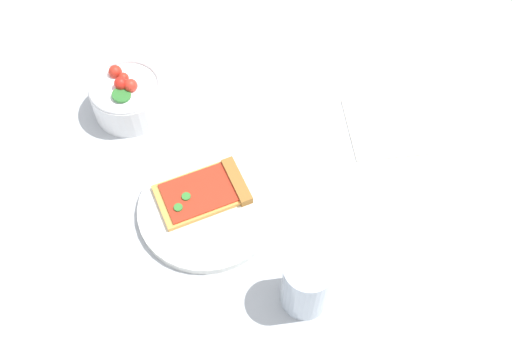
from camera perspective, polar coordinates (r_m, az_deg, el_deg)
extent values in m
plane|color=#B2B7BC|center=(0.98, -2.53, -1.71)|extent=(2.40, 2.40, 0.00)
cylinder|color=silver|center=(0.95, -4.71, -3.68)|extent=(0.22, 0.22, 0.01)
cube|color=gold|center=(0.95, -5.20, -2.35)|extent=(0.09, 0.14, 0.01)
cube|color=#A36B2D|center=(0.96, -1.86, -1.03)|extent=(0.09, 0.02, 0.01)
cube|color=#B22D19|center=(0.95, -5.22, -2.18)|extent=(0.08, 0.12, 0.00)
cylinder|color=#388433|center=(0.93, -7.48, -3.53)|extent=(0.01, 0.01, 0.00)
cylinder|color=#388433|center=(0.94, -6.65, -2.64)|extent=(0.01, 0.01, 0.00)
cylinder|color=white|center=(1.07, -12.12, 6.80)|extent=(0.13, 0.13, 0.06)
torus|color=white|center=(1.05, -12.45, 7.97)|extent=(0.13, 0.13, 0.01)
sphere|color=red|center=(1.04, -12.49, 8.11)|extent=(0.02, 0.02, 0.02)
sphere|color=red|center=(1.06, -12.60, 8.68)|extent=(0.02, 0.02, 0.02)
sphere|color=red|center=(1.04, -11.93, 7.99)|extent=(0.02, 0.02, 0.02)
sphere|color=red|center=(1.04, -12.84, 8.14)|extent=(0.02, 0.02, 0.02)
sphere|color=red|center=(1.07, -13.36, 9.21)|extent=(0.02, 0.02, 0.02)
cylinder|color=#2D722D|center=(1.03, -12.80, 7.07)|extent=(0.04, 0.04, 0.01)
cylinder|color=silver|center=(0.84, 4.86, -10.76)|extent=(0.07, 0.07, 0.11)
cylinder|color=#592D0F|center=(0.85, 4.81, -11.07)|extent=(0.06, 0.06, 0.08)
cube|color=white|center=(0.83, 5.34, -9.49)|extent=(0.03, 0.03, 0.02)
cube|color=white|center=(0.83, 4.98, -9.41)|extent=(0.03, 0.03, 0.02)
cube|color=silver|center=(1.07, 12.51, 4.10)|extent=(0.17, 0.17, 0.00)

